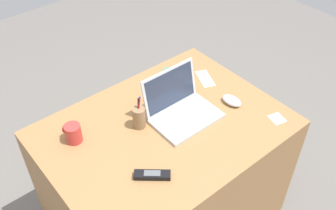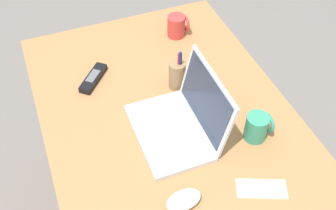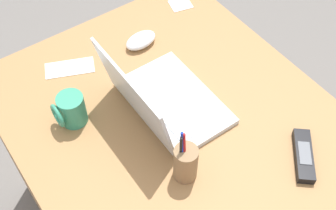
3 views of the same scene
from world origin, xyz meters
name	(u,v)px [view 1 (image 1 of 3)]	position (x,y,z in m)	size (l,w,h in m)	color
desk	(165,175)	(0.00, 0.00, 0.37)	(1.16, 0.86, 0.75)	#9E7042
laptop	(181,108)	(0.12, 0.01, 0.79)	(0.33, 0.26, 0.22)	silver
computer_mouse	(232,101)	(0.38, -0.09, 0.77)	(0.07, 0.11, 0.04)	white
coffee_mug_white	(170,78)	(0.23, 0.24, 0.80)	(0.08, 0.09, 0.10)	#338C6B
coffee_mug_tall	(73,133)	(-0.38, 0.20, 0.79)	(0.07, 0.09, 0.09)	#C63833
cordless_phone	(152,175)	(-0.23, -0.20, 0.76)	(0.15, 0.14, 0.03)	black
pen_holder	(139,117)	(-0.09, 0.08, 0.81)	(0.06, 0.06, 0.18)	olive
paper_note_near_laptop	(277,119)	(0.47, -0.31, 0.75)	(0.07, 0.07, 0.00)	white
paper_note_left	(205,79)	(0.42, 0.15, 0.75)	(0.07, 0.15, 0.00)	white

